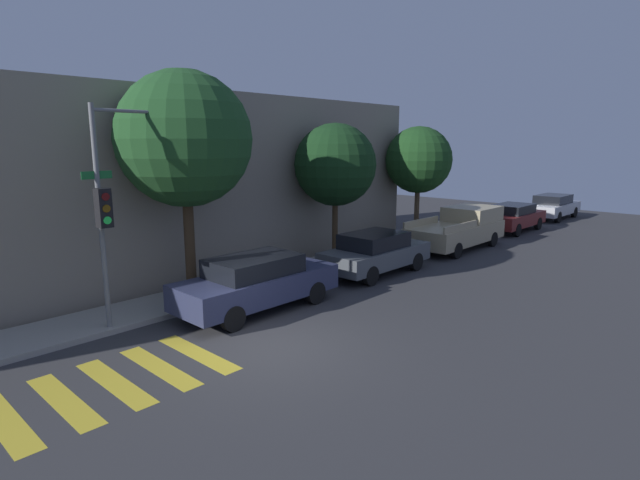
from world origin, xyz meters
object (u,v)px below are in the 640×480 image
at_px(sedan_middle, 375,252).
at_px(sedan_tail_of_row, 553,206).
at_px(sedan_far_end, 513,217).
at_px(tree_near_corner, 184,140).
at_px(pickup_truck, 460,228).
at_px(sedan_near_corner, 257,282).
at_px(traffic_light_pole, 117,187).
at_px(tree_far_end, 419,160).
at_px(tree_midblock, 335,165).

xyz_separation_m(sedan_middle, sedan_tail_of_row, (17.68, 0.00, -0.00)).
xyz_separation_m(sedan_far_end, tree_near_corner, (-17.73, 2.22, 3.85)).
bearing_deg(sedan_far_end, sedan_middle, -180.00).
bearing_deg(pickup_truck, sedan_near_corner, 180.00).
bearing_deg(sedan_tail_of_row, tree_near_corner, 174.64).
relative_size(traffic_light_pole, tree_far_end, 1.03).
height_order(sedan_near_corner, sedan_far_end, sedan_near_corner).
distance_m(sedan_near_corner, sedan_far_end, 17.09).
distance_m(sedan_far_end, tree_midblock, 11.97).
relative_size(tree_midblock, tree_far_end, 1.00).
relative_size(pickup_truck, tree_midblock, 1.00).
distance_m(sedan_tail_of_row, tree_midblock, 17.69).
height_order(sedan_near_corner, tree_midblock, tree_midblock).
relative_size(sedan_tail_of_row, tree_near_corner, 0.72).
height_order(traffic_light_pole, tree_midblock, traffic_light_pole).
relative_size(sedan_middle, sedan_tail_of_row, 0.92).
xyz_separation_m(sedan_tail_of_row, tree_far_end, (-11.60, 2.22, 2.97)).
height_order(sedan_far_end, tree_near_corner, tree_near_corner).
height_order(sedan_middle, tree_far_end, tree_far_end).
xyz_separation_m(sedan_middle, tree_far_end, (6.08, 2.22, 2.97)).
distance_m(sedan_far_end, tree_near_corner, 18.28).
bearing_deg(traffic_light_pole, tree_midblock, 6.15).
height_order(sedan_tail_of_row, tree_far_end, tree_far_end).
relative_size(traffic_light_pole, sedan_middle, 1.26).
height_order(sedan_middle, tree_midblock, tree_midblock).
xyz_separation_m(sedan_near_corner, pickup_truck, (11.37, -0.00, 0.07)).
distance_m(sedan_near_corner, tree_far_end, 11.98).
distance_m(tree_midblock, tree_far_end, 5.70).
distance_m(sedan_near_corner, tree_near_corner, 4.45).
distance_m(sedan_middle, tree_far_end, 7.12).
bearing_deg(sedan_middle, tree_midblock, 80.33).
distance_m(pickup_truck, sedan_far_end, 5.72).
bearing_deg(tree_far_end, tree_midblock, 180.00).
height_order(traffic_light_pole, tree_near_corner, tree_near_corner).
bearing_deg(pickup_truck, traffic_light_pole, 174.98).
relative_size(sedan_near_corner, tree_midblock, 0.89).
bearing_deg(sedan_near_corner, pickup_truck, -0.00).
distance_m(sedan_near_corner, sedan_middle, 5.32).
bearing_deg(sedan_near_corner, sedan_tail_of_row, -0.00).
xyz_separation_m(pickup_truck, sedan_far_end, (5.72, 0.00, -0.12)).
relative_size(sedan_near_corner, sedan_tail_of_row, 1.00).
bearing_deg(sedan_near_corner, tree_far_end, 11.00).
height_order(sedan_near_corner, sedan_tail_of_row, sedan_near_corner).
relative_size(tree_near_corner, tree_midblock, 1.24).
height_order(pickup_truck, sedan_tail_of_row, pickup_truck).
xyz_separation_m(tree_near_corner, tree_midblock, (6.34, 0.00, -0.90)).
distance_m(sedan_middle, tree_midblock, 3.70).
bearing_deg(tree_midblock, tree_far_end, 0.00).
xyz_separation_m(pickup_truck, tree_midblock, (-5.67, 2.22, 2.83)).
distance_m(traffic_light_pole, sedan_near_corner, 4.29).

